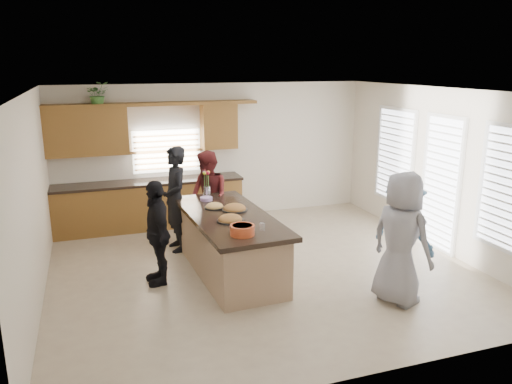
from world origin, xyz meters
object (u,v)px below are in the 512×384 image
object	(u,v)px
salad_bowl	(242,230)
woman_left_mid	(208,198)
island	(229,245)
woman_left_back	(176,199)
woman_right_front	(401,239)
woman_left_front	(157,232)
woman_right_back	(403,230)

from	to	relation	value
salad_bowl	woman_left_mid	size ratio (longest dim) A/B	0.20
island	salad_bowl	bearing A→B (deg)	-97.95
woman_left_back	island	bearing A→B (deg)	20.45
island	woman_left_mid	bearing A→B (deg)	86.63
woman_left_back	woman_right_front	world-z (taller)	woman_right_front
woman_left_mid	woman_right_front	size ratio (longest dim) A/B	0.92
woman_right_front	woman_left_back	bearing A→B (deg)	19.34
salad_bowl	woman_left_back	bearing A→B (deg)	103.19
woman_left_back	woman_left_front	size ratio (longest dim) A/B	1.17
salad_bowl	woman_right_front	distance (m)	2.13
salad_bowl	woman_left_mid	distance (m)	2.39
woman_left_back	woman_right_front	distance (m)	3.88
woman_right_back	woman_right_front	distance (m)	0.79
woman_left_back	woman_left_front	bearing A→B (deg)	-26.59
salad_bowl	woman_left_back	size ratio (longest dim) A/B	0.18
island	woman_left_mid	world-z (taller)	woman_left_mid
salad_bowl	island	bearing A→B (deg)	85.05
woman_right_back	woman_right_front	bearing A→B (deg)	123.56
woman_right_front	woman_left_front	bearing A→B (deg)	39.64
island	woman_left_front	world-z (taller)	woman_left_front
woman_left_mid	island	bearing A→B (deg)	-17.10
salad_bowl	woman_right_back	size ratio (longest dim) A/B	0.21
island	woman_left_front	bearing A→B (deg)	177.39
salad_bowl	woman_left_front	size ratio (longest dim) A/B	0.21
woman_left_back	woman_right_back	bearing A→B (deg)	46.86
woman_left_mid	woman_left_front	size ratio (longest dim) A/B	1.08
island	woman_right_back	world-z (taller)	woman_right_back
island	woman_left_front	distance (m)	1.15
island	woman_left_mid	size ratio (longest dim) A/B	1.63
woman_left_mid	woman_right_front	xyz separation A→B (m)	(1.90, -3.12, 0.07)
woman_left_back	woman_left_mid	world-z (taller)	woman_left_back
island	woman_right_front	bearing A→B (deg)	-44.59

